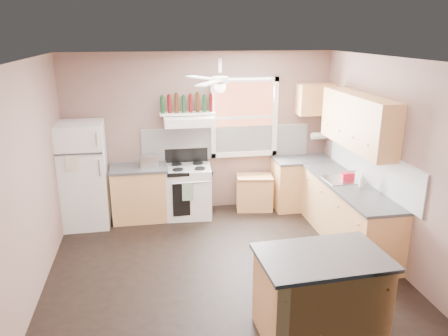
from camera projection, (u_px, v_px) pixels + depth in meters
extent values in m
plane|color=black|center=(221.00, 262.00, 5.94)|extent=(4.50, 4.50, 0.00)
plane|color=white|center=(220.00, 59.00, 5.13)|extent=(4.50, 4.50, 0.00)
cube|color=#785B52|center=(200.00, 133.00, 7.44)|extent=(4.50, 0.05, 2.70)
cube|color=#785B52|center=(385.00, 159.00, 5.92)|extent=(0.05, 4.00, 2.70)
cube|color=#785B52|center=(31.00, 178.00, 5.15)|extent=(0.05, 4.00, 2.70)
cube|color=white|center=(227.00, 142.00, 7.53)|extent=(2.90, 0.03, 0.55)
cube|color=white|center=(371.00, 165.00, 6.24)|extent=(0.03, 2.60, 0.55)
cube|color=brown|center=(244.00, 117.00, 7.45)|extent=(1.00, 0.02, 1.20)
cube|color=white|center=(244.00, 118.00, 7.42)|extent=(1.16, 0.07, 1.36)
cube|color=white|center=(84.00, 175.00, 6.88)|extent=(0.72, 0.70, 1.68)
cube|color=tan|center=(140.00, 194.00, 7.23)|extent=(0.90, 0.60, 0.86)
cube|color=#3D3D3F|center=(139.00, 168.00, 7.09)|extent=(0.92, 0.62, 0.04)
cube|color=silver|center=(149.00, 161.00, 7.07)|extent=(0.30, 0.19, 0.18)
cube|color=white|center=(189.00, 191.00, 7.35)|extent=(0.78, 0.69, 0.86)
cube|color=white|center=(188.00, 121.00, 7.06)|extent=(0.78, 0.50, 0.14)
cube|color=white|center=(187.00, 113.00, 7.14)|extent=(0.90, 0.26, 0.03)
cube|color=tan|center=(254.00, 192.00, 7.64)|extent=(0.66, 0.49, 0.61)
cube|color=tan|center=(302.00, 184.00, 7.70)|extent=(1.00, 0.60, 0.86)
cube|color=tan|center=(348.00, 214.00, 6.42)|extent=(0.60, 2.20, 0.86)
cube|color=#3D3D3F|center=(303.00, 159.00, 7.57)|extent=(1.02, 0.62, 0.04)
cube|color=#3D3D3F|center=(350.00, 186.00, 6.28)|extent=(0.62, 2.22, 0.04)
cube|color=silver|center=(344.00, 180.00, 6.47)|extent=(0.55, 0.45, 0.03)
cylinder|color=silver|center=(354.00, 175.00, 6.47)|extent=(0.03, 0.03, 0.14)
cube|color=tan|center=(358.00, 121.00, 6.22)|extent=(0.33, 1.80, 0.76)
cube|color=tan|center=(315.00, 99.00, 7.42)|extent=(0.60, 0.33, 0.52)
cylinder|color=white|center=(319.00, 136.00, 7.66)|extent=(0.26, 0.12, 0.12)
cube|color=tan|center=(320.00, 297.00, 4.44)|extent=(1.23, 0.81, 0.86)
cube|color=#3D3D3F|center=(323.00, 257.00, 4.30)|extent=(1.31, 0.88, 0.04)
cylinder|color=white|center=(220.00, 80.00, 5.20)|extent=(0.20, 0.20, 0.08)
imported|color=silver|center=(362.00, 180.00, 6.11)|extent=(0.09, 0.09, 0.22)
cube|color=red|center=(347.00, 176.00, 6.48)|extent=(0.19, 0.13, 0.10)
cylinder|color=#143819|center=(162.00, 105.00, 7.03)|extent=(0.06, 0.06, 0.27)
cylinder|color=#590F0F|center=(169.00, 104.00, 7.04)|extent=(0.06, 0.06, 0.29)
cylinder|color=#3F230F|center=(176.00, 103.00, 7.06)|extent=(0.06, 0.06, 0.31)
cylinder|color=#143819|center=(184.00, 104.00, 7.09)|extent=(0.06, 0.06, 0.27)
cylinder|color=#590F0F|center=(191.00, 104.00, 7.10)|extent=(0.06, 0.06, 0.29)
cylinder|color=#3F230F|center=(198.00, 103.00, 7.12)|extent=(0.06, 0.06, 0.31)
cylinder|color=#143819|center=(204.00, 104.00, 7.14)|extent=(0.06, 0.06, 0.27)
cylinder|color=#590F0F|center=(211.00, 103.00, 7.16)|extent=(0.06, 0.06, 0.29)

